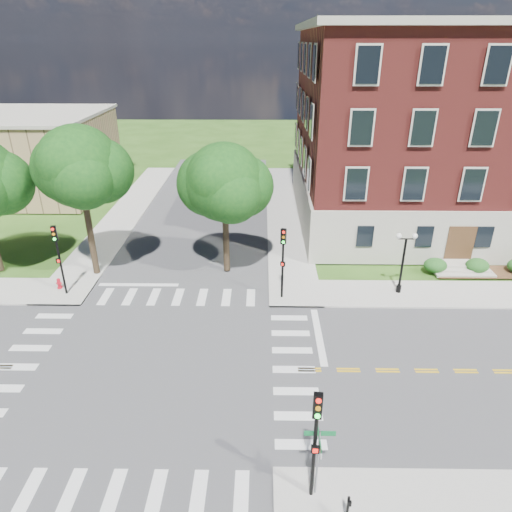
{
  "coord_description": "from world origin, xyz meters",
  "views": [
    {
      "loc": [
        5.51,
        -18.65,
        15.39
      ],
      "look_at": [
        5.15,
        6.88,
        3.2
      ],
      "focal_mm": 32.0,
      "sensor_mm": 36.0,
      "label": 1
    }
  ],
  "objects_px": {
    "traffic_signal_nw": "(58,251)",
    "traffic_signal_se": "(316,433)",
    "twin_lamp_west": "(403,260)",
    "fire_hydrant": "(59,284)",
    "traffic_signal_ne": "(283,255)",
    "street_sign_pole": "(319,450)",
    "push_button_post": "(348,508)"
  },
  "relations": [
    {
      "from": "traffic_signal_ne",
      "to": "fire_hydrant",
      "type": "height_order",
      "value": "traffic_signal_ne"
    },
    {
      "from": "traffic_signal_ne",
      "to": "fire_hydrant",
      "type": "bearing_deg",
      "value": 176.36
    },
    {
      "from": "traffic_signal_nw",
      "to": "fire_hydrant",
      "type": "xyz_separation_m",
      "value": [
        -0.71,
        0.68,
        -2.72
      ]
    },
    {
      "from": "traffic_signal_se",
      "to": "fire_hydrant",
      "type": "bearing_deg",
      "value": 135.56
    },
    {
      "from": "traffic_signal_nw",
      "to": "street_sign_pole",
      "type": "xyz_separation_m",
      "value": [
        15.01,
        -14.51,
        -0.88
      ]
    },
    {
      "from": "traffic_signal_se",
      "to": "traffic_signal_nw",
      "type": "xyz_separation_m",
      "value": [
        -14.84,
        14.58,
        0.0
      ]
    },
    {
      "from": "push_button_post",
      "to": "fire_hydrant",
      "type": "height_order",
      "value": "push_button_post"
    },
    {
      "from": "traffic_signal_nw",
      "to": "traffic_signal_se",
      "type": "bearing_deg",
      "value": -44.48
    },
    {
      "from": "street_sign_pole",
      "to": "traffic_signal_se",
      "type": "bearing_deg",
      "value": -157.68
    },
    {
      "from": "twin_lamp_west",
      "to": "push_button_post",
      "type": "bearing_deg",
      "value": -110.78
    },
    {
      "from": "traffic_signal_se",
      "to": "push_button_post",
      "type": "relative_size",
      "value": 4.0
    },
    {
      "from": "traffic_signal_se",
      "to": "street_sign_pole",
      "type": "distance_m",
      "value": 0.9
    },
    {
      "from": "traffic_signal_se",
      "to": "traffic_signal_nw",
      "type": "height_order",
      "value": "same"
    },
    {
      "from": "traffic_signal_ne",
      "to": "traffic_signal_nw",
      "type": "relative_size",
      "value": 1.0
    },
    {
      "from": "street_sign_pole",
      "to": "fire_hydrant",
      "type": "bearing_deg",
      "value": 135.99
    },
    {
      "from": "traffic_signal_se",
      "to": "traffic_signal_ne",
      "type": "relative_size",
      "value": 1.0
    },
    {
      "from": "traffic_signal_ne",
      "to": "twin_lamp_west",
      "type": "bearing_deg",
      "value": 5.7
    },
    {
      "from": "twin_lamp_west",
      "to": "street_sign_pole",
      "type": "xyz_separation_m",
      "value": [
        -7.08,
        -15.01,
        -0.21
      ]
    },
    {
      "from": "street_sign_pole",
      "to": "fire_hydrant",
      "type": "xyz_separation_m",
      "value": [
        -15.72,
        15.19,
        -1.84
      ]
    },
    {
      "from": "traffic_signal_nw",
      "to": "street_sign_pole",
      "type": "bearing_deg",
      "value": -44.03
    },
    {
      "from": "traffic_signal_ne",
      "to": "street_sign_pole",
      "type": "xyz_separation_m",
      "value": [
        0.72,
        -14.24,
        -0.88
      ]
    },
    {
      "from": "traffic_signal_nw",
      "to": "street_sign_pole",
      "type": "distance_m",
      "value": 20.89
    },
    {
      "from": "traffic_signal_ne",
      "to": "street_sign_pole",
      "type": "relative_size",
      "value": 1.55
    },
    {
      "from": "traffic_signal_se",
      "to": "twin_lamp_west",
      "type": "relative_size",
      "value": 1.13
    },
    {
      "from": "fire_hydrant",
      "to": "twin_lamp_west",
      "type": "bearing_deg",
      "value": -0.44
    },
    {
      "from": "twin_lamp_west",
      "to": "fire_hydrant",
      "type": "relative_size",
      "value": 5.64
    },
    {
      "from": "traffic_signal_ne",
      "to": "push_button_post",
      "type": "relative_size",
      "value": 4.0
    },
    {
      "from": "traffic_signal_se",
      "to": "traffic_signal_nw",
      "type": "bearing_deg",
      "value": 135.52
    },
    {
      "from": "twin_lamp_west",
      "to": "fire_hydrant",
      "type": "bearing_deg",
      "value": 179.56
    },
    {
      "from": "traffic_signal_nw",
      "to": "push_button_post",
      "type": "relative_size",
      "value": 4.0
    },
    {
      "from": "traffic_signal_nw",
      "to": "twin_lamp_west",
      "type": "height_order",
      "value": "traffic_signal_nw"
    },
    {
      "from": "street_sign_pole",
      "to": "push_button_post",
      "type": "bearing_deg",
      "value": -48.37
    }
  ]
}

